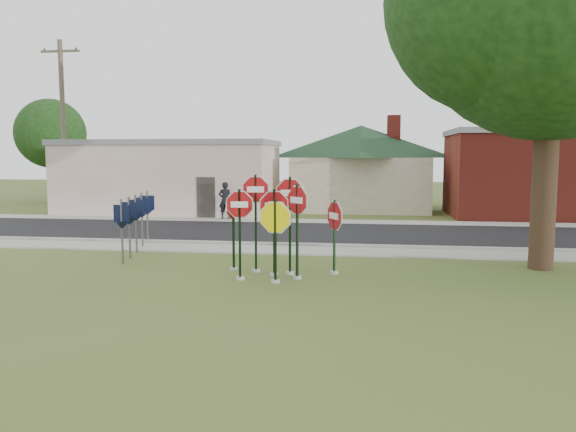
# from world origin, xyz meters

# --- Properties ---
(ground) EXTENTS (120.00, 120.00, 0.00)m
(ground) POSITION_xyz_m (0.00, 0.00, 0.00)
(ground) COLOR #425720
(ground) RESTS_ON ground
(sidewalk_near) EXTENTS (60.00, 1.60, 0.06)m
(sidewalk_near) POSITION_xyz_m (0.00, 5.50, 0.03)
(sidewalk_near) COLOR gray
(sidewalk_near) RESTS_ON ground
(road) EXTENTS (60.00, 7.00, 0.04)m
(road) POSITION_xyz_m (0.00, 10.00, 0.02)
(road) COLOR black
(road) RESTS_ON ground
(sidewalk_far) EXTENTS (60.00, 1.60, 0.06)m
(sidewalk_far) POSITION_xyz_m (0.00, 14.30, 0.03)
(sidewalk_far) COLOR gray
(sidewalk_far) RESTS_ON ground
(curb) EXTENTS (60.00, 0.20, 0.14)m
(curb) POSITION_xyz_m (0.00, 6.50, 0.07)
(curb) COLOR gray
(curb) RESTS_ON ground
(stop_sign_center) EXTENTS (1.08, 0.32, 2.52)m
(stop_sign_center) POSITION_xyz_m (-0.10, 1.45, 1.57)
(stop_sign_center) COLOR #A8A59D
(stop_sign_center) RESTS_ON ground
(stop_sign_yellow) EXTENTS (1.15, 0.24, 2.30)m
(stop_sign_yellow) POSITION_xyz_m (0.06, 0.62, 1.40)
(stop_sign_yellow) COLOR #A8A59D
(stop_sign_yellow) RESTS_ON ground
(stop_sign_left) EXTENTS (1.00, 0.24, 2.53)m
(stop_sign_left) POSITION_xyz_m (-0.93, 0.84, 1.55)
(stop_sign_left) COLOR #A8A59D
(stop_sign_left) RESTS_ON ground
(stop_sign_right) EXTENTS (0.81, 0.73, 2.67)m
(stop_sign_right) POSITION_xyz_m (0.57, 1.15, 1.67)
(stop_sign_right) COLOR #A8A59D
(stop_sign_right) RESTS_ON ground
(stop_sign_back_right) EXTENTS (1.12, 0.24, 2.85)m
(stop_sign_back_right) POSITION_xyz_m (0.30, 1.71, 1.81)
(stop_sign_back_right) COLOR #A8A59D
(stop_sign_back_right) RESTS_ON ground
(stop_sign_back_left) EXTENTS (1.04, 0.24, 2.89)m
(stop_sign_back_left) POSITION_xyz_m (-0.70, 1.86, 1.82)
(stop_sign_back_left) COLOR #A8A59D
(stop_sign_back_left) RESTS_ON ground
(stop_sign_far_right) EXTENTS (0.60, 0.97, 2.21)m
(stop_sign_far_right) POSITION_xyz_m (1.52, 1.95, 1.33)
(stop_sign_far_right) COLOR #A8A59D
(stop_sign_far_right) RESTS_ON ground
(stop_sign_far_left) EXTENTS (0.33, 0.96, 2.37)m
(stop_sign_far_left) POSITION_xyz_m (-1.39, 2.03, 1.43)
(stop_sign_far_left) COLOR #A8A59D
(stop_sign_far_left) RESTS_ON ground
(route_sign_row) EXTENTS (1.43, 4.63, 2.00)m
(route_sign_row) POSITION_xyz_m (-5.40, 4.50, 1.22)
(route_sign_row) COLOR #59595E
(route_sign_row) RESTS_ON ground
(building_stucco) EXTENTS (12.20, 6.20, 4.20)m
(building_stucco) POSITION_xyz_m (-9.00, 18.00, 2.15)
(building_stucco) COLOR silver
(building_stucco) RESTS_ON ground
(building_house) EXTENTS (11.60, 11.60, 6.20)m
(building_house) POSITION_xyz_m (2.00, 22.00, 3.65)
(building_house) COLOR beige
(building_house) RESTS_ON ground
(building_brick) EXTENTS (10.20, 6.20, 4.75)m
(building_brick) POSITION_xyz_m (12.00, 18.50, 2.40)
(building_brick) COLOR maroon
(building_brick) RESTS_ON ground
(utility_pole_near) EXTENTS (2.20, 0.26, 9.50)m
(utility_pole_near) POSITION_xyz_m (-14.00, 15.20, 4.97)
(utility_pole_near) COLOR #4E4434
(utility_pole_near) RESTS_ON ground
(bg_tree_left) EXTENTS (4.90, 4.90, 7.35)m
(bg_tree_left) POSITION_xyz_m (-20.00, 24.00, 4.88)
(bg_tree_left) COLOR black
(bg_tree_left) RESTS_ON ground
(pedestrian) EXTENTS (0.72, 0.48, 1.92)m
(pedestrian) POSITION_xyz_m (-4.86, 14.60, 1.02)
(pedestrian) COLOR black
(pedestrian) RESTS_ON sidewalk_far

